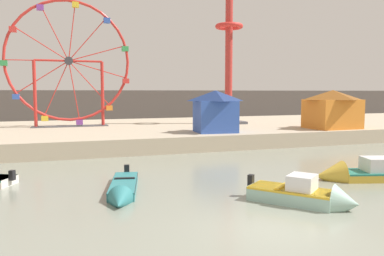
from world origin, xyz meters
TOP-DOWN VIEW (x-y plane):
  - ground_plane at (0.00, 0.00)m, footprint 240.00×240.00m
  - quay_promenade at (0.00, 24.26)m, footprint 110.00×19.31m
  - distant_town_skyline at (0.00, 48.17)m, footprint 140.00×3.00m
  - motorboat_seafoam at (2.61, 1.82)m, footprint 3.46×3.86m
  - motorboat_mustard_yellow at (7.71, 4.38)m, footprint 6.12×3.06m
  - motorboat_teal_painted at (-3.64, 5.39)m, footprint 2.09×5.19m
  - ferris_wheel_red_frame at (-5.06, 25.59)m, footprint 10.64×1.20m
  - drop_tower_red_tower at (9.50, 24.24)m, footprint 2.80×2.80m
  - carnival_booth_orange_canopy at (15.59, 16.73)m, footprint 4.44×3.52m
  - carnival_booth_blue_tent at (5.20, 17.07)m, footprint 3.44×3.07m

SIDE VIEW (x-z plane):
  - ground_plane at x=0.00m, z-range 0.00..0.00m
  - motorboat_teal_painted at x=-3.64m, z-range -0.30..0.69m
  - motorboat_mustard_yellow at x=7.71m, z-range -0.48..1.08m
  - motorboat_seafoam at x=2.61m, z-range -0.37..1.08m
  - quay_promenade at x=0.00m, z-range 0.00..1.11m
  - distant_town_skyline at x=0.00m, z-range 0.00..4.40m
  - carnival_booth_blue_tent at x=5.20m, z-range 1.17..4.33m
  - carnival_booth_orange_canopy at x=15.59m, z-range 1.17..4.37m
  - ferris_wheel_red_frame at x=-5.06m, z-range 1.14..12.10m
  - drop_tower_red_tower at x=9.50m, z-range 0.75..15.03m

